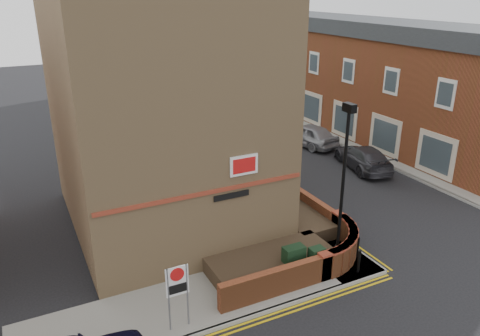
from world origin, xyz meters
name	(u,v)px	position (x,y,z in m)	size (l,w,h in m)	color
ground	(320,295)	(0.00, 0.00, 0.00)	(120.00, 120.00, 0.00)	black
pavement_corner	(211,297)	(-3.50, 1.50, 0.06)	(13.00, 3.00, 0.12)	gray
pavement_main	(201,151)	(2.00, 16.00, 0.06)	(2.00, 32.00, 0.12)	gray
pavement_far	(364,140)	(13.00, 13.00, 0.06)	(4.00, 40.00, 0.12)	gray
kerb_side	(230,323)	(-3.50, 0.00, 0.06)	(13.00, 0.15, 0.12)	gray
kerb_main_near	(215,149)	(3.00, 16.00, 0.06)	(0.15, 32.00, 0.12)	gray
kerb_main_far	(341,144)	(11.00, 13.00, 0.06)	(0.15, 40.00, 0.12)	gray
yellow_lines_side	(233,330)	(-3.50, -0.25, 0.01)	(13.00, 0.28, 0.01)	gold
yellow_lines_main	(219,149)	(3.25, 16.00, 0.01)	(0.28, 32.00, 0.01)	gold
corner_building	(161,85)	(-2.84, 8.00, 6.23)	(8.95, 10.40, 13.60)	tan
garden_wall	(283,260)	(0.00, 2.50, 0.00)	(6.80, 6.00, 1.20)	brown
lamppost	(343,187)	(1.60, 1.20, 3.34)	(0.25, 0.50, 6.30)	black
utility_cabinet_large	(293,261)	(-0.30, 1.30, 0.72)	(0.80, 0.45, 1.20)	black
utility_cabinet_small	(316,261)	(0.50, 1.00, 0.67)	(0.55, 0.40, 1.10)	black
bollard_near	(359,261)	(2.00, 0.40, 0.57)	(0.11, 0.11, 0.90)	black
bollard_far	(357,248)	(2.60, 1.20, 0.57)	(0.11, 0.11, 0.90)	black
zone_sign	(178,286)	(-5.00, 0.50, 1.64)	(0.72, 0.07, 2.20)	slate
far_terrace	(349,73)	(14.50, 17.00, 4.04)	(5.40, 30.40, 8.00)	brown
far_terrace_cream	(230,44)	(14.50, 38.00, 4.05)	(5.40, 12.40, 8.00)	beige
tree_near	(211,86)	(2.00, 14.05, 4.70)	(3.64, 3.65, 6.70)	#382B1E
tree_mid	(167,59)	(2.00, 22.05, 5.20)	(4.03, 4.03, 7.42)	#382B1E
tree_far	(138,50)	(2.00, 30.05, 4.91)	(3.81, 3.81, 7.00)	#382B1E
traffic_light_assembly	(162,85)	(2.40, 25.00, 2.78)	(0.20, 0.16, 4.20)	black
silver_car_near	(242,151)	(3.65, 13.27, 0.65)	(1.37, 3.94, 1.30)	silver
red_car_main	(225,130)	(4.55, 17.74, 0.66)	(2.18, 4.73, 1.31)	#9C2811
grey_car_far	(363,157)	(9.46, 8.97, 0.68)	(1.91, 4.71, 1.37)	#333238
silver_car_far	(308,135)	(9.00, 14.00, 0.77)	(1.81, 4.50, 1.53)	gray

